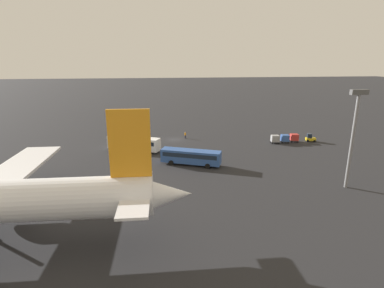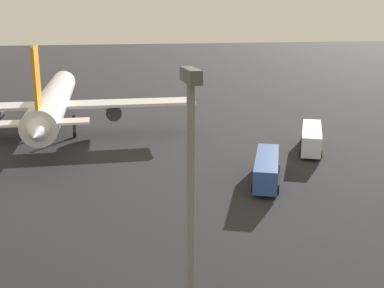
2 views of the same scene
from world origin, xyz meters
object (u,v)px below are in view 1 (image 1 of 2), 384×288
shuttle_bus_near (134,143)px  worker_person (185,135)px  cargo_cart_red (294,137)px  cargo_cart_grey (275,139)px  cargo_cart_blue (285,138)px  shuttle_bus_far (191,156)px  baggage_tug (310,138)px

shuttle_bus_near → worker_person: size_ratio=7.15×
cargo_cart_red → cargo_cart_grey: same height
cargo_cart_blue → cargo_cart_grey: 2.71m
shuttle_bus_near → shuttle_bus_far: shuttle_bus_near is taller
baggage_tug → cargo_cart_red: 4.31m
worker_person → baggage_tug: bearing=166.1°
shuttle_bus_near → cargo_cart_blue: bearing=-150.8°
shuttle_bus_far → cargo_cart_blue: shuttle_bus_far is taller
baggage_tug → cargo_cart_blue: (7.01, 0.18, 0.25)m
shuttle_bus_far → worker_person: 21.38m
shuttle_bus_near → shuttle_bus_far: bearing=162.1°
baggage_tug → cargo_cart_red: size_ratio=1.21×
shuttle_bus_near → baggage_tug: shuttle_bus_near is taller
shuttle_bus_far → cargo_cart_red: 31.87m
cargo_cart_red → cargo_cart_grey: 5.44m
baggage_tug → worker_person: bearing=1.6°
cargo_cart_blue → cargo_cart_grey: same height
shuttle_bus_near → baggage_tug: 44.88m
shuttle_bus_far → cargo_cart_grey: (-23.35, -13.18, -0.65)m
baggage_tug → worker_person: baggage_tug is taller
worker_person → cargo_cart_blue: bearing=162.0°
baggage_tug → cargo_cart_grey: bearing=17.2°
shuttle_bus_far → cargo_cart_red: bearing=-131.2°
worker_person → cargo_cart_blue: cargo_cart_blue is taller
shuttle_bus_near → worker_person: 16.42m
worker_person → cargo_cart_red: 28.39m
shuttle_bus_near → cargo_cart_red: bearing=-150.4°
cargo_cart_grey → shuttle_bus_near: bearing=2.6°
shuttle_bus_near → cargo_cart_grey: size_ratio=5.64×
shuttle_bus_near → cargo_cart_blue: size_ratio=5.64×
baggage_tug → cargo_cart_blue: 7.01m
shuttle_bus_near → cargo_cart_blue: shuttle_bus_near is taller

